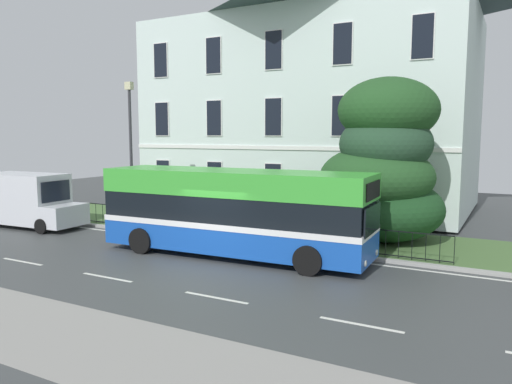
{
  "coord_description": "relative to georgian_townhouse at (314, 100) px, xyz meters",
  "views": [
    {
      "loc": [
        9.03,
        -12.57,
        4.39
      ],
      "look_at": [
        -0.01,
        4.22,
        2.15
      ],
      "focal_mm": 34.32,
      "sensor_mm": 36.0,
      "label": 1
    }
  ],
  "objects": [
    {
      "name": "georgian_townhouse",
      "position": [
        0.0,
        0.0,
        0.0
      ],
      "size": [
        18.41,
        11.18,
        12.69
      ],
      "color": "silver",
      "rests_on": "ground_plane"
    },
    {
      "name": "single_decker_bus",
      "position": [
        2.23,
        -13.19,
        -4.85
      ],
      "size": [
        10.09,
        2.98,
        3.12
      ],
      "rotation": [
        0.0,
        0.0,
        0.04
      ],
      "color": "#174CB3",
      "rests_on": "ground_plane"
    },
    {
      "name": "ground_plane",
      "position": [
        2.16,
        -14.66,
        -6.51
      ],
      "size": [
        60.0,
        56.0,
        0.18
      ],
      "color": "#3F4243"
    },
    {
      "name": "white_panel_van",
      "position": [
        -9.37,
        -13.0,
        -5.19
      ],
      "size": [
        5.4,
        2.39,
        2.55
      ],
      "rotation": [
        0.0,
        0.0,
        0.06
      ],
      "color": "silver",
      "rests_on": "ground_plane"
    },
    {
      "name": "evergreen_tree",
      "position": [
        6.43,
        -8.65,
        -3.43
      ],
      "size": [
        4.88,
        5.0,
        6.54
      ],
      "color": "#423328",
      "rests_on": "ground_plane"
    },
    {
      "name": "iron_verge_railing",
      "position": [
        -0.0,
        -11.22,
        -5.88
      ],
      "size": [
        19.0,
        0.04,
        0.97
      ],
      "color": "black",
      "rests_on": "ground_plane"
    },
    {
      "name": "street_lamp_post",
      "position": [
        -5.25,
        -10.32,
        -2.51
      ],
      "size": [
        0.36,
        0.24,
        6.75
      ],
      "color": "#333338",
      "rests_on": "ground_plane"
    },
    {
      "name": "litter_bin",
      "position": [
        5.54,
        -10.63,
        -5.84
      ],
      "size": [
        0.57,
        0.57,
        1.07
      ],
      "color": "#23472D",
      "rests_on": "ground_plane"
    }
  ]
}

